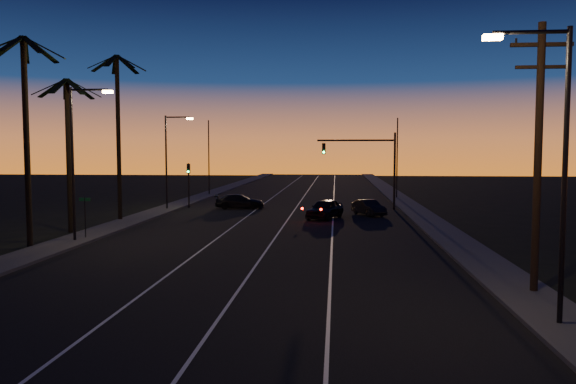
# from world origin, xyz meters

# --- Properties ---
(road) EXTENTS (20.00, 170.00, 0.01)m
(road) POSITION_xyz_m (0.00, 30.00, 0.01)
(road) COLOR black
(road) RESTS_ON ground
(sidewalk_left) EXTENTS (2.40, 170.00, 0.16)m
(sidewalk_left) POSITION_xyz_m (-11.20, 30.00, 0.08)
(sidewalk_left) COLOR #3C3C39
(sidewalk_left) RESTS_ON ground
(sidewalk_right) EXTENTS (2.40, 170.00, 0.16)m
(sidewalk_right) POSITION_xyz_m (11.20, 30.00, 0.08)
(sidewalk_right) COLOR #3C3C39
(sidewalk_right) RESTS_ON ground
(lane_stripe_left) EXTENTS (0.12, 160.00, 0.01)m
(lane_stripe_left) POSITION_xyz_m (-3.00, 30.00, 0.02)
(lane_stripe_left) COLOR silver
(lane_stripe_left) RESTS_ON road
(lane_stripe_mid) EXTENTS (0.12, 160.00, 0.01)m
(lane_stripe_mid) POSITION_xyz_m (0.50, 30.00, 0.02)
(lane_stripe_mid) COLOR silver
(lane_stripe_mid) RESTS_ON road
(lane_stripe_right) EXTENTS (0.12, 160.00, 0.01)m
(lane_stripe_right) POSITION_xyz_m (4.00, 30.00, 0.02)
(lane_stripe_right) COLOR silver
(lane_stripe_right) RESTS_ON road
(palm_near) EXTENTS (4.25, 4.16, 11.53)m
(palm_near) POSITION_xyz_m (-12.60, 18.00, 7.07)
(palm_near) COLOR black
(palm_near) RESTS_ON ground
(palm_mid) EXTENTS (4.25, 4.16, 10.03)m
(palm_mid) POSITION_xyz_m (-13.20, 24.00, 6.25)
(palm_mid) COLOR black
(palm_mid) RESTS_ON ground
(palm_far) EXTENTS (4.25, 4.16, 12.53)m
(palm_far) POSITION_xyz_m (-12.20, 30.00, 7.61)
(palm_far) COLOR black
(palm_far) RESTS_ON ground
(streetlight_left_near) EXTENTS (2.55, 0.26, 9.00)m
(streetlight_left_near) POSITION_xyz_m (-10.70, 20.00, 5.32)
(streetlight_left_near) COLOR black
(streetlight_left_near) RESTS_ON ground
(streetlight_left_far) EXTENTS (2.55, 0.26, 8.50)m
(streetlight_left_far) POSITION_xyz_m (-10.69, 38.00, 5.06)
(streetlight_left_far) COLOR black
(streetlight_left_far) RESTS_ON ground
(streetlight_right_near) EXTENTS (2.55, 0.26, 9.00)m
(streetlight_right_near) POSITION_xyz_m (10.70, 6.00, 5.32)
(streetlight_right_near) COLOR black
(streetlight_right_near) RESTS_ON ground
(street_sign) EXTENTS (0.70, 0.06, 2.60)m
(street_sign) POSITION_xyz_m (-10.80, 21.00, 1.66)
(street_sign) COLOR black
(street_sign) RESTS_ON ground
(utility_pole) EXTENTS (2.20, 0.28, 10.00)m
(utility_pole) POSITION_xyz_m (11.60, 10.00, 5.32)
(utility_pole) COLOR black
(utility_pole) RESTS_ON ground
(signal_mast) EXTENTS (7.10, 0.41, 7.00)m
(signal_mast) POSITION_xyz_m (7.14, 39.99, 4.78)
(signal_mast) COLOR black
(signal_mast) RESTS_ON ground
(signal_post) EXTENTS (0.28, 0.37, 4.20)m
(signal_post) POSITION_xyz_m (-9.50, 39.98, 2.89)
(signal_post) COLOR black
(signal_post) RESTS_ON ground
(far_pole_left) EXTENTS (0.14, 0.14, 9.00)m
(far_pole_left) POSITION_xyz_m (-11.00, 55.00, 4.50)
(far_pole_left) COLOR black
(far_pole_left) RESTS_ON ground
(far_pole_right) EXTENTS (0.14, 0.14, 9.00)m
(far_pole_right) POSITION_xyz_m (11.00, 52.00, 4.50)
(far_pole_right) COLOR black
(far_pole_right) RESTS_ON ground
(lead_car) EXTENTS (3.41, 5.29, 1.53)m
(lead_car) POSITION_xyz_m (3.36, 32.86, 0.78)
(lead_car) COLOR black
(lead_car) RESTS_ON road
(right_car) EXTENTS (2.87, 4.11, 1.28)m
(right_car) POSITION_xyz_m (6.94, 35.34, 0.65)
(right_car) COLOR black
(right_car) RESTS_ON road
(cross_car) EXTENTS (4.74, 2.32, 1.33)m
(cross_car) POSITION_xyz_m (-4.67, 39.83, 0.67)
(cross_car) COLOR black
(cross_car) RESTS_ON road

